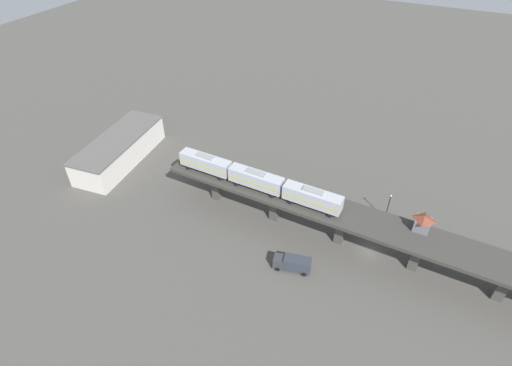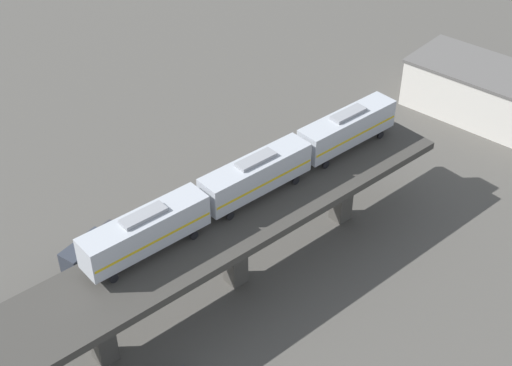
% 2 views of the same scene
% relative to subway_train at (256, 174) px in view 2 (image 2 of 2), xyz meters
% --- Properties ---
extents(elevated_viaduct, '(12.20, 92.27, 8.06)m').
position_rel_subway_train_xyz_m(elevated_viaduct, '(0.34, -25.60, -3.69)').
color(elevated_viaduct, '#393733').
rests_on(elevated_viaduct, ground).
extents(subway_train, '(4.37, 37.28, 4.45)m').
position_rel_subway_train_xyz_m(subway_train, '(0.00, 0.00, 0.00)').
color(subway_train, '#ADB2BA').
rests_on(subway_train, elevated_viaduct).
extents(delivery_truck, '(3.70, 7.51, 3.20)m').
position_rel_subway_train_xyz_m(delivery_truck, '(-10.59, -12.89, -8.84)').
color(delivery_truck, '#333338').
rests_on(delivery_truck, ground).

